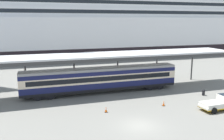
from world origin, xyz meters
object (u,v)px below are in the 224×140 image
object	(u,v)px
train_carriage	(102,79)
quay_bollard	(204,92)
cruise_ship	(25,22)
traffic_cone_near	(106,109)
traffic_cone_mid	(164,103)
service_truck	(222,102)

from	to	relation	value
train_carriage	quay_bollard	world-z (taller)	train_carriage
cruise_ship	quay_bollard	world-z (taller)	cruise_ship
traffic_cone_near	quay_bollard	distance (m)	16.71
traffic_cone_mid	quay_bollard	xyz separation A→B (m)	(8.35, 2.39, 0.15)
train_carriage	service_truck	xyz separation A→B (m)	(13.06, -12.16, -1.32)
cruise_ship	traffic_cone_near	size ratio (longest dim) A/B	226.08
traffic_cone_near	quay_bollard	bearing A→B (deg)	7.85
service_truck	traffic_cone_mid	distance (m)	7.56
train_carriage	traffic_cone_mid	distance (m)	10.94
traffic_cone_near	traffic_cone_mid	world-z (taller)	traffic_cone_near
traffic_cone_mid	quay_bollard	world-z (taller)	quay_bollard
train_carriage	service_truck	world-z (taller)	train_carriage
traffic_cone_near	train_carriage	bearing A→B (deg)	78.10
traffic_cone_mid	traffic_cone_near	bearing A→B (deg)	179.24
traffic_cone_near	quay_bollard	world-z (taller)	quay_bollard
cruise_ship	traffic_cone_near	world-z (taller)	cruise_ship
service_truck	traffic_cone_near	bearing A→B (deg)	166.33
cruise_ship	service_truck	bearing A→B (deg)	-65.37
train_carriage	quay_bollard	size ratio (longest dim) A/B	26.07
cruise_ship	train_carriage	xyz separation A→B (m)	(12.04, -42.58, -8.67)
train_carriage	service_truck	bearing A→B (deg)	-42.96
train_carriage	quay_bollard	bearing A→B (deg)	-23.02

